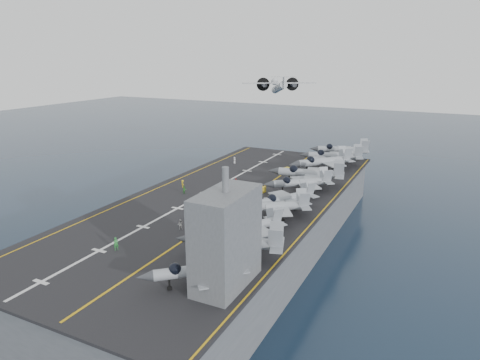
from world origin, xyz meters
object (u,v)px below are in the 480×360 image
at_px(tow_cart_a, 213,228).
at_px(transport_plane, 279,87).
at_px(island_superstructure, 226,228).
at_px(fighter_jet_0, 200,269).

xyz_separation_m(tow_cart_a, transport_plane, (-18.75, 75.87, 16.72)).
height_order(island_superstructure, fighter_jet_0, island_superstructure).
distance_m(tow_cart_a, transport_plane, 79.92).
bearing_deg(island_superstructure, tow_cart_a, 125.80).
height_order(island_superstructure, transport_plane, transport_plane).
bearing_deg(fighter_jet_0, island_superstructure, 35.22).
xyz_separation_m(fighter_jet_0, transport_plane, (-25.66, 91.06, 15.06)).
bearing_deg(tow_cart_a, transport_plane, 103.88).
height_order(fighter_jet_0, transport_plane, transport_plane).
height_order(tow_cart_a, transport_plane, transport_plane).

